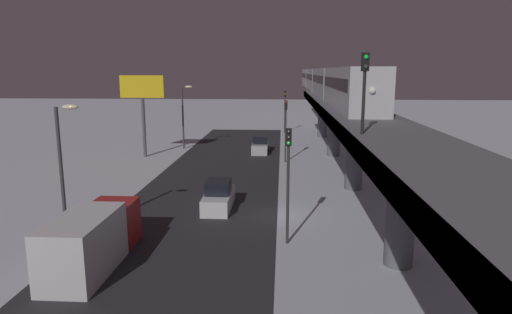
{
  "coord_description": "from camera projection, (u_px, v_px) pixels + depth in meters",
  "views": [
    {
      "loc": [
        -0.66,
        27.92,
        9.4
      ],
      "look_at": [
        1.84,
        -13.73,
        1.24
      ],
      "focal_mm": 31.06,
      "sensor_mm": 36.0,
      "label": 1
    }
  ],
  "objects": [
    {
      "name": "ground_plane",
      "position": [
        271.0,
        215.0,
        29.2
      ],
      "size": [
        240.0,
        240.0,
        0.0
      ],
      "primitive_type": "plane",
      "color": "silver"
    },
    {
      "name": "avenue_asphalt",
      "position": [
        195.0,
        214.0,
        29.5
      ],
      "size": [
        11.0,
        85.74,
        0.01
      ],
      "primitive_type": "cube",
      "color": "#28282D",
      "rests_on": "ground_plane"
    },
    {
      "name": "elevated_railway",
      "position": [
        373.0,
        136.0,
        27.79
      ],
      "size": [
        5.0,
        85.74,
        6.26
      ],
      "color": "slate",
      "rests_on": "ground_plane"
    },
    {
      "name": "subway_train",
      "position": [
        322.0,
        80.0,
        64.66
      ],
      "size": [
        2.94,
        74.07,
        3.4
      ],
      "color": "#B7BABF",
      "rests_on": "elevated_railway"
    },
    {
      "name": "rail_signal",
      "position": [
        365.0,
        79.0,
        21.71
      ],
      "size": [
        0.36,
        0.41,
        4.0
      ],
      "color": "black",
      "rests_on": "elevated_railway"
    },
    {
      "name": "sedan_silver",
      "position": [
        260.0,
        146.0,
        51.67
      ],
      "size": [
        1.91,
        4.69,
        1.97
      ],
      "rotation": [
        0.0,
        0.0,
        3.14
      ],
      "color": "#B2B2B7",
      "rests_on": "ground_plane"
    },
    {
      "name": "sedan_white",
      "position": [
        219.0,
        197.0,
        30.68
      ],
      "size": [
        1.8,
        4.74,
        1.97
      ],
      "rotation": [
        0.0,
        0.0,
        3.14
      ],
      "color": "silver",
      "rests_on": "ground_plane"
    },
    {
      "name": "box_truck",
      "position": [
        93.0,
        239.0,
        21.51
      ],
      "size": [
        2.4,
        7.4,
        2.8
      ],
      "color": "#A51E1E",
      "rests_on": "ground_plane"
    },
    {
      "name": "traffic_light_near",
      "position": [
        288.0,
        169.0,
        23.69
      ],
      "size": [
        0.32,
        0.44,
        6.4
      ],
      "color": "#2D2D2D",
      "rests_on": "ground_plane"
    },
    {
      "name": "traffic_light_mid",
      "position": [
        286.0,
        122.0,
        45.44
      ],
      "size": [
        0.32,
        0.44,
        6.4
      ],
      "color": "#2D2D2D",
      "rests_on": "ground_plane"
    },
    {
      "name": "traffic_light_far",
      "position": [
        285.0,
        105.0,
        67.2
      ],
      "size": [
        0.32,
        0.44,
        6.4
      ],
      "color": "#2D2D2D",
      "rests_on": "ground_plane"
    },
    {
      "name": "commercial_billboard",
      "position": [
        142.0,
        95.0,
        47.93
      ],
      "size": [
        4.8,
        0.36,
        8.9
      ],
      "color": "#4C4C51",
      "rests_on": "ground_plane"
    },
    {
      "name": "street_lamp_near",
      "position": [
        64.0,
        156.0,
        24.03
      ],
      "size": [
        1.35,
        0.44,
        7.65
      ],
      "color": "#38383D",
      "rests_on": "ground_plane"
    },
    {
      "name": "street_lamp_far",
      "position": [
        185.0,
        109.0,
        53.42
      ],
      "size": [
        1.35,
        0.44,
        7.65
      ],
      "color": "#38383D",
      "rests_on": "ground_plane"
    }
  ]
}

